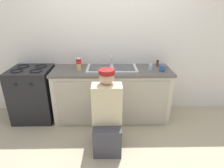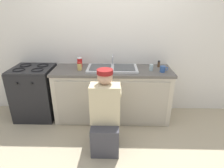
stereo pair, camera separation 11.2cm
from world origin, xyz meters
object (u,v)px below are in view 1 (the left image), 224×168
(soda_cup_red, at_px, (79,63))
(condiment_jar, at_px, (79,67))
(plumber_person, at_px, (107,118))
(spice_bottle_pepper, at_px, (157,63))
(sink_double_basin, at_px, (112,68))
(stove_range, at_px, (34,94))
(coffee_mug, at_px, (162,68))
(water_glass, at_px, (150,67))

(soda_cup_red, xyz_separation_m, condiment_jar, (0.03, -0.18, -0.01))
(plumber_person, height_order, spice_bottle_pepper, plumber_person)
(sink_double_basin, xyz_separation_m, soda_cup_red, (-0.54, 0.13, 0.06))
(stove_range, distance_m, soda_cup_red, 0.93)
(spice_bottle_pepper, height_order, coffee_mug, spice_bottle_pepper)
(stove_range, relative_size, water_glass, 9.01)
(plumber_person, bearing_deg, stove_range, 147.76)
(stove_range, relative_size, soda_cup_red, 5.93)
(sink_double_basin, height_order, condiment_jar, sink_double_basin)
(plumber_person, bearing_deg, coffee_mug, 37.95)
(condiment_jar, bearing_deg, spice_bottle_pepper, 8.82)
(stove_range, relative_size, spice_bottle_pepper, 8.58)
(water_glass, xyz_separation_m, soda_cup_red, (-1.15, 0.18, 0.03))
(stove_range, bearing_deg, sink_double_basin, 0.09)
(stove_range, xyz_separation_m, water_glass, (1.92, -0.06, 0.48))
(plumber_person, relative_size, coffee_mug, 8.76)
(condiment_jar, bearing_deg, sink_double_basin, 6.45)
(water_glass, bearing_deg, condiment_jar, -179.96)
(water_glass, xyz_separation_m, condiment_jar, (-1.12, -0.00, 0.01))
(sink_double_basin, distance_m, soda_cup_red, 0.56)
(sink_double_basin, xyz_separation_m, stove_range, (-1.31, -0.00, -0.45))
(sink_double_basin, height_order, stove_range, sink_double_basin)
(water_glass, bearing_deg, spice_bottle_pepper, 51.40)
(soda_cup_red, bearing_deg, coffee_mug, -10.65)
(water_glass, bearing_deg, stove_range, 178.35)
(plumber_person, xyz_separation_m, condiment_jar, (-0.44, 0.73, 0.48))
(soda_cup_red, bearing_deg, stove_range, -170.60)
(plumber_person, relative_size, spice_bottle_pepper, 10.52)
(water_glass, height_order, condiment_jar, condiment_jar)
(stove_range, relative_size, coffee_mug, 7.15)
(plumber_person, bearing_deg, sink_double_basin, 84.64)
(plumber_person, height_order, water_glass, plumber_person)
(plumber_person, bearing_deg, spice_bottle_pepper, 47.72)
(plumber_person, distance_m, water_glass, 1.10)
(spice_bottle_pepper, relative_size, condiment_jar, 0.82)
(sink_double_basin, relative_size, coffee_mug, 6.35)
(soda_cup_red, relative_size, condiment_jar, 1.19)
(sink_double_basin, relative_size, plumber_person, 0.72)
(spice_bottle_pepper, distance_m, condiment_jar, 1.30)
(condiment_jar, height_order, coffee_mug, condiment_jar)
(spice_bottle_pepper, bearing_deg, coffee_mug, -88.49)
(water_glass, bearing_deg, sink_double_basin, 174.61)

